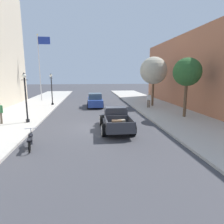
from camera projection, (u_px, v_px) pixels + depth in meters
ground_plane at (98, 128)px, 14.33m from camera, size 140.00×140.00×0.00m
sidewalk_right at (191, 124)px, 15.14m from camera, size 5.50×64.00×0.15m
hotrod_truck_gunmetal at (116, 119)px, 13.83m from camera, size 2.23×4.96×1.58m
motorcycle_parked at (30, 140)px, 10.31m from camera, size 0.69×2.09×0.93m
car_background_blue at (95, 101)px, 23.50m from camera, size 1.88×4.30×1.65m
pedestrian_sidewalk_right at (149, 99)px, 22.10m from camera, size 0.53×0.22×1.65m
street_lamp_near at (26, 94)px, 14.92m from camera, size 0.50×0.32×3.85m
street_lamp_far at (52, 87)px, 23.86m from camera, size 0.50×0.32×3.85m
flagpole at (41, 61)px, 27.32m from camera, size 1.74×0.16×9.16m
street_tree_nearest at (187, 72)px, 16.66m from camera, size 2.42×2.42×5.13m
street_tree_second at (154, 71)px, 22.90m from camera, size 3.18×3.18×5.77m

